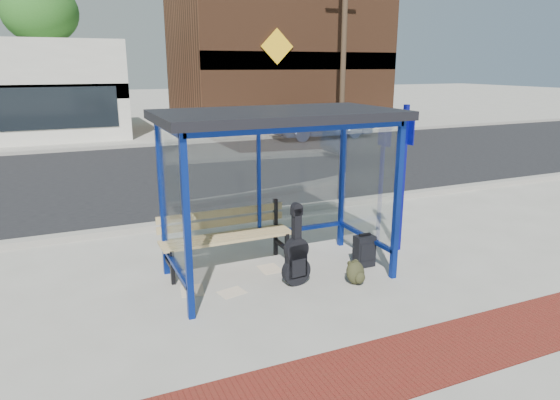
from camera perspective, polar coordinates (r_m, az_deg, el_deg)
name	(u,v)px	position (r m, az deg, el deg)	size (l,w,h in m)	color
ground	(278,275)	(7.48, -0.18, -8.60)	(120.00, 120.00, 0.00)	#B2ADA0
brick_paver_strip	(380,370)	(5.48, 11.41, -18.46)	(60.00, 1.00, 0.01)	maroon
curb_near	(220,218)	(10.02, -6.87, -2.09)	(60.00, 0.25, 0.12)	gray
street_asphalt	(168,172)	(14.84, -12.72, 3.10)	(60.00, 10.00, 0.00)	black
curb_far	(140,145)	(19.78, -15.71, 6.04)	(60.00, 0.25, 0.12)	gray
far_sidewalk	(133,140)	(21.65, -16.46, 6.58)	(60.00, 4.00, 0.01)	#B2ADA0
bus_shelter	(276,135)	(6.97, -0.43, 7.40)	(3.30, 1.80, 2.42)	navy
storefront_brown	(276,61)	(26.99, -0.43, 15.59)	(10.00, 7.08, 6.40)	#59331E
tree_mid	(40,13)	(28.37, -25.75, 18.71)	(3.60, 3.60, 7.03)	#4C3826
tree_right	(321,23)	(32.21, 4.72, 19.49)	(3.60, 3.60, 7.03)	#4C3826
utility_pole_east	(344,39)	(22.93, 7.32, 17.81)	(1.60, 0.24, 8.00)	#4C3826
bench	(226,234)	(7.63, -6.21, -3.87)	(2.01, 0.51, 0.95)	black
guitar_bag	(296,257)	(7.03, 1.87, -6.56)	(0.42, 0.16, 1.13)	black
suitcase	(364,251)	(7.82, 9.61, -5.78)	(0.31, 0.21, 0.54)	black
backpack	(356,273)	(7.23, 8.68, -8.26)	(0.31, 0.29, 0.34)	#2B2B18
sign_post	(403,171)	(8.34, 13.87, 3.28)	(0.11, 0.30, 2.42)	#0D1190
newspaper_a	(192,291)	(7.10, -9.99, -10.16)	(0.39, 0.31, 0.01)	white
newspaper_b	(232,292)	(6.98, -5.52, -10.47)	(0.35, 0.27, 0.01)	white
newspaper_c	(270,269)	(7.69, -1.16, -7.87)	(0.38, 0.30, 0.01)	white
parked_car	(322,122)	(21.28, 4.83, 8.89)	(1.47, 4.23, 1.39)	#1B284B
fire_hydrant	(370,122)	(24.05, 10.28, 8.75)	(0.34, 0.23, 0.77)	#A6120B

